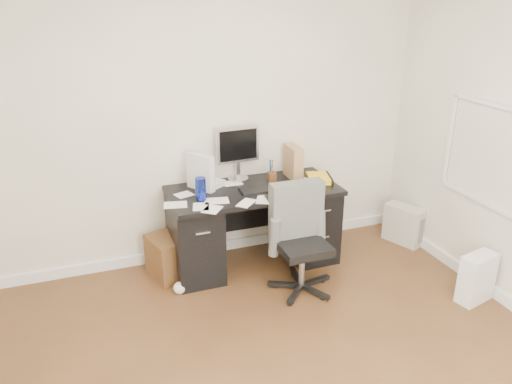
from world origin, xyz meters
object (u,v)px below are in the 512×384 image
keyboard (269,189)px  lcd_monitor (238,153)px  office_chair (303,241)px  pc_tower (404,224)px  desk (254,224)px  wicker_basket (173,255)px

keyboard → lcd_monitor: bearing=117.3°
office_chair → pc_tower: office_chair is taller
lcd_monitor → office_chair: (0.29, -0.82, -0.54)m
lcd_monitor → keyboard: 0.46m
desk → keyboard: keyboard is taller
office_chair → wicker_basket: office_chair is taller
keyboard → office_chair: office_chair is taller
wicker_basket → keyboard: bearing=-10.1°
desk → lcd_monitor: size_ratio=2.94×
desk → keyboard: size_ratio=2.97×
keyboard → pc_tower: size_ratio=1.30×
desk → wicker_basket: desk is taller
lcd_monitor → pc_tower: size_ratio=1.32×
desk → wicker_basket: (-0.75, 0.06, -0.21)m
keyboard → pc_tower: (1.46, -0.03, -0.57)m
desk → office_chair: office_chair is taller
desk → pc_tower: (1.56, -0.12, -0.21)m
lcd_monitor → wicker_basket: (-0.69, -0.20, -0.82)m
keyboard → office_chair: bearing=-73.5°
desk → lcd_monitor: 0.66m
pc_tower → wicker_basket: 2.32m
office_chair → wicker_basket: 1.19m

